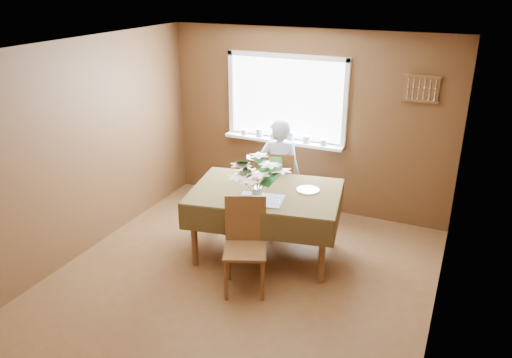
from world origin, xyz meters
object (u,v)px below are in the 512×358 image
at_px(seated_woman, 279,173).
at_px(chair_near, 245,241).
at_px(dining_table, 266,199).
at_px(chair_far, 277,185).
at_px(flower_bouquet, 257,172).

bearing_deg(seated_woman, chair_near, 82.55).
bearing_deg(dining_table, chair_far, 91.93).
relative_size(chair_far, chair_near, 1.02).
distance_m(dining_table, flower_bouquet, 0.51).
bearing_deg(flower_bouquet, seated_woman, 97.83).
bearing_deg(chair_near, flower_bouquet, 75.68).
bearing_deg(seated_woman, dining_table, 84.72).
bearing_deg(chair_far, dining_table, 85.75).
relative_size(chair_near, seated_woman, 0.69).
distance_m(dining_table, chair_far, 0.82).
height_order(dining_table, seated_woman, seated_woman).
height_order(dining_table, flower_bouquet, flower_bouquet).
bearing_deg(chair_near, dining_table, 73.03).
height_order(chair_far, seated_woman, seated_woman).
bearing_deg(chair_near, seated_woman, 75.42).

